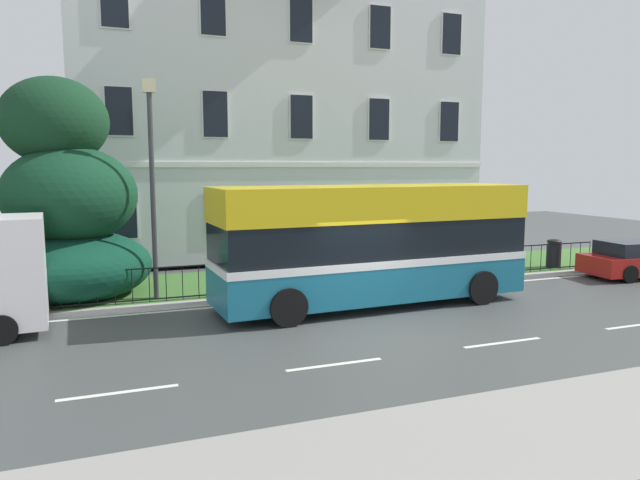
{
  "coord_description": "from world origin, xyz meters",
  "views": [
    {
      "loc": [
        -6.11,
        -11.86,
        3.85
      ],
      "look_at": [
        0.4,
        5.37,
        1.5
      ],
      "focal_mm": 32.33,
      "sensor_mm": 36.0,
      "label": 1
    }
  ],
  "objects_px": {
    "single_decker_bus": "(372,243)",
    "street_lamp_post": "(152,174)",
    "litter_bin": "(554,253)",
    "evergreen_tree": "(67,210)",
    "georgian_townhouse": "(267,102)"
  },
  "relations": [
    {
      "from": "evergreen_tree",
      "to": "litter_bin",
      "type": "distance_m",
      "value": 16.77
    },
    {
      "from": "georgian_townhouse",
      "to": "evergreen_tree",
      "type": "relative_size",
      "value": 2.66
    },
    {
      "from": "evergreen_tree",
      "to": "street_lamp_post",
      "type": "distance_m",
      "value": 2.79
    },
    {
      "from": "evergreen_tree",
      "to": "litter_bin",
      "type": "relative_size",
      "value": 6.13
    },
    {
      "from": "single_decker_bus",
      "to": "street_lamp_post",
      "type": "height_order",
      "value": "street_lamp_post"
    },
    {
      "from": "georgian_townhouse",
      "to": "street_lamp_post",
      "type": "relative_size",
      "value": 2.81
    },
    {
      "from": "litter_bin",
      "to": "street_lamp_post",
      "type": "bearing_deg",
      "value": 179.97
    },
    {
      "from": "street_lamp_post",
      "to": "litter_bin",
      "type": "height_order",
      "value": "street_lamp_post"
    },
    {
      "from": "single_decker_bus",
      "to": "evergreen_tree",
      "type": "bearing_deg",
      "value": 152.05
    },
    {
      "from": "evergreen_tree",
      "to": "single_decker_bus",
      "type": "height_order",
      "value": "evergreen_tree"
    },
    {
      "from": "street_lamp_post",
      "to": "georgian_townhouse",
      "type": "bearing_deg",
      "value": 58.58
    },
    {
      "from": "street_lamp_post",
      "to": "litter_bin",
      "type": "distance_m",
      "value": 14.64
    },
    {
      "from": "georgian_townhouse",
      "to": "street_lamp_post",
      "type": "distance_m",
      "value": 12.11
    },
    {
      "from": "street_lamp_post",
      "to": "litter_bin",
      "type": "relative_size",
      "value": 5.79
    },
    {
      "from": "evergreen_tree",
      "to": "single_decker_bus",
      "type": "xyz_separation_m",
      "value": [
        7.89,
        -3.75,
        -0.86
      ]
    }
  ]
}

